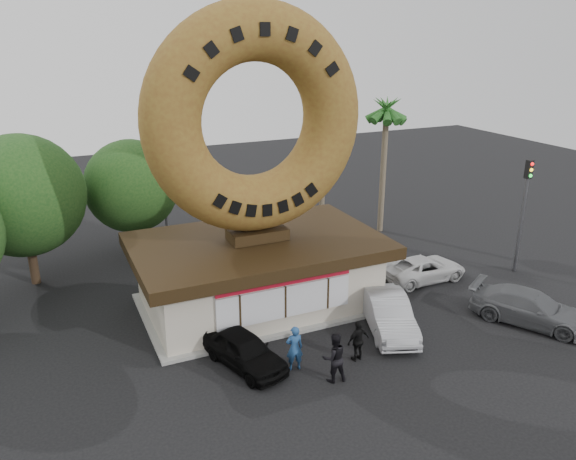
% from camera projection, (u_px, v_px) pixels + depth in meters
% --- Properties ---
extents(ground, '(90.00, 90.00, 0.00)m').
position_uv_depth(ground, '(317.00, 371.00, 21.32)').
color(ground, black).
rests_on(ground, ground).
extents(donut_shop, '(11.20, 7.20, 3.80)m').
position_uv_depth(donut_shop, '(258.00, 270.00, 25.87)').
color(donut_shop, beige).
rests_on(donut_shop, ground).
extents(giant_donut, '(9.69, 2.47, 9.69)m').
position_uv_depth(giant_donut, '(255.00, 120.00, 23.59)').
color(giant_donut, olive).
rests_on(giant_donut, donut_shop).
extents(tree_west, '(6.00, 6.00, 7.65)m').
position_uv_depth(tree_west, '(22.00, 196.00, 27.23)').
color(tree_west, '#473321').
rests_on(tree_west, ground).
extents(tree_mid, '(5.20, 5.20, 6.63)m').
position_uv_depth(tree_mid, '(132.00, 186.00, 31.30)').
color(tree_mid, '#473321').
rests_on(tree_mid, ground).
extents(palm_near, '(2.60, 2.60, 9.75)m').
position_uv_depth(palm_near, '(324.00, 98.00, 33.45)').
color(palm_near, '#726651').
rests_on(palm_near, ground).
extents(palm_far, '(2.60, 2.60, 8.75)m').
position_uv_depth(palm_far, '(386.00, 114.00, 33.84)').
color(palm_far, '#726651').
rests_on(palm_far, ground).
extents(street_lamp, '(2.11, 0.20, 8.00)m').
position_uv_depth(street_lamp, '(165.00, 171.00, 32.84)').
color(street_lamp, '#59595E').
rests_on(street_lamp, ground).
extents(traffic_signal, '(0.30, 0.38, 6.07)m').
position_uv_depth(traffic_signal, '(524.00, 202.00, 28.91)').
color(traffic_signal, '#59595E').
rests_on(traffic_signal, ground).
extents(person_left, '(0.73, 0.54, 1.81)m').
position_uv_depth(person_left, '(294.00, 348.00, 21.15)').
color(person_left, navy).
rests_on(person_left, ground).
extents(person_center, '(1.02, 0.84, 1.93)m').
position_uv_depth(person_center, '(334.00, 357.00, 20.42)').
color(person_center, black).
rests_on(person_center, ground).
extents(person_right, '(1.04, 0.54, 1.70)m').
position_uv_depth(person_right, '(358.00, 341.00, 21.75)').
color(person_right, black).
rests_on(person_right, ground).
extents(car_black, '(2.70, 4.26, 1.35)m').
position_uv_depth(car_black, '(244.00, 350.00, 21.43)').
color(car_black, black).
rests_on(car_black, ground).
extents(car_silver, '(3.12, 4.99, 1.55)m').
position_uv_depth(car_silver, '(388.00, 313.00, 24.01)').
color(car_silver, '#A2A3A7').
rests_on(car_silver, ground).
extents(car_grey, '(4.33, 5.38, 1.46)m').
position_uv_depth(car_grey, '(530.00, 308.00, 24.61)').
color(car_grey, '#5D5E62').
rests_on(car_grey, ground).
extents(car_white, '(4.44, 2.05, 1.23)m').
position_uv_depth(car_white, '(424.00, 269.00, 28.95)').
color(car_white, silver).
rests_on(car_white, ground).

